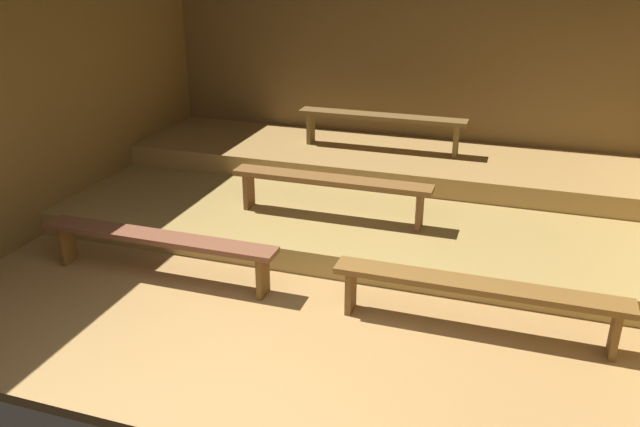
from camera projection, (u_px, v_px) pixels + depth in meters
The scene contains 9 objects.
ground at pixel (344, 250), 6.61m from camera, with size 7.06×5.96×0.08m, color #A27A45.
wall_back at pixel (402, 76), 8.39m from camera, with size 7.06×0.06×2.53m, color brown.
wall_left at pixel (67, 102), 7.02m from camera, with size 0.06×5.96×2.53m, color brown.
platform_lower at pixel (367, 203), 7.36m from camera, with size 6.26×3.29×0.24m, color #9E8246.
platform_middle at pixel (385, 161), 8.02m from camera, with size 6.26×1.57×0.24m, color #A78047.
bench_floor_left at pixel (158, 242), 5.84m from camera, with size 2.28×0.25×0.44m.
bench_floor_right at pixel (477, 291), 5.02m from camera, with size 2.28×0.25×0.44m.
bench_lower_center at pixel (331, 184), 6.54m from camera, with size 2.07×0.25×0.44m.
bench_middle_center at pixel (381, 121), 7.92m from camera, with size 2.08×0.25×0.44m.
Camera 1 is at (1.63, -3.15, 2.87)m, focal length 36.21 mm.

